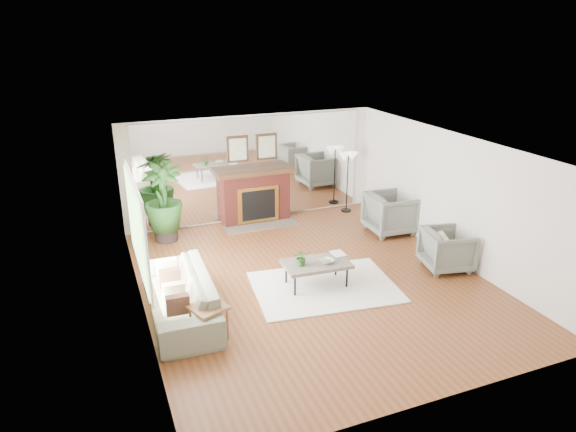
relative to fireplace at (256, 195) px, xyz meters
name	(u,v)px	position (x,y,z in m)	size (l,w,h in m)	color
ground	(312,280)	(0.00, -3.26, -0.66)	(7.00, 7.00, 0.00)	brown
wall_left	(138,242)	(-2.99, -3.26, 0.59)	(0.02, 7.00, 2.50)	white
wall_right	(453,197)	(2.99, -3.26, 0.59)	(0.02, 7.00, 2.50)	white
wall_back	(252,168)	(0.00, 0.23, 0.59)	(6.00, 0.02, 2.50)	white
mirror_panel	(252,168)	(0.00, 0.21, 0.59)	(5.40, 0.04, 2.40)	silver
window_panel	(136,227)	(-2.96, -2.86, 0.69)	(0.04, 2.40, 1.50)	#B2E09E
fireplace	(256,195)	(0.00, 0.00, 0.00)	(1.85, 0.83, 2.05)	maroon
area_rug	(324,287)	(0.09, -3.59, -0.65)	(2.50, 1.79, 0.03)	white
coffee_table	(317,264)	(-0.02, -3.47, -0.23)	(1.21, 0.75, 0.47)	#665C50
sofa	(181,295)	(-2.45, -3.54, -0.30)	(2.43, 0.95, 0.71)	gray
armchair_back	(391,213)	(2.60, -1.76, -0.20)	(0.97, 1.00, 0.91)	gray
armchair_front	(447,249)	(2.60, -3.74, -0.26)	(0.85, 0.87, 0.79)	gray
side_table	(208,311)	(-2.19, -4.38, -0.20)	(0.62, 0.62, 0.55)	#95643B
potted_ficus	(163,200)	(-2.18, -0.35, 0.26)	(1.07, 1.07, 1.73)	black
floor_lamp	(348,161)	(2.33, -0.16, 0.62)	(0.49, 0.27, 1.50)	black
tabletop_plant	(302,257)	(-0.31, -3.47, -0.04)	(0.27, 0.23, 0.30)	#2D5B21
fruit_bowl	(326,261)	(0.14, -3.55, -0.16)	(0.24, 0.24, 0.06)	#95643B
book	(333,255)	(0.38, -3.30, -0.18)	(0.21, 0.29, 0.02)	#95643B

